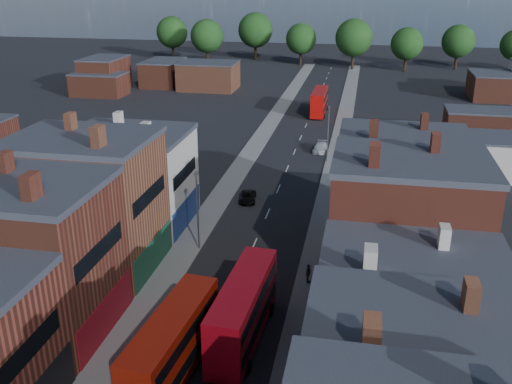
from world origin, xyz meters
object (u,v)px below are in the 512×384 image
at_px(ped_3, 308,273).
at_px(bus_1, 243,309).
at_px(car_3, 320,147).
at_px(car_2, 248,197).
at_px(bus_2, 319,101).
at_px(bus_0, 172,345).

bearing_deg(ped_3, bus_1, 171.68).
xyz_separation_m(bus_1, car_3, (1.53, 48.65, -2.00)).
bearing_deg(car_2, bus_1, -86.76).
bearing_deg(bus_1, ped_3, 69.84).
bearing_deg(bus_2, bus_0, -92.21).
height_order(bus_0, ped_3, bus_0).
bearing_deg(bus_1, bus_2, 93.59).
xyz_separation_m(bus_1, car_2, (-5.24, 26.90, -2.09)).
bearing_deg(bus_0, car_3, 89.48).
xyz_separation_m(car_3, ped_3, (2.35, -39.57, 0.37)).
xyz_separation_m(bus_2, car_2, (-4.46, -45.71, -1.95)).
height_order(bus_2, ped_3, bus_2).
distance_m(bus_0, car_2, 32.02).
bearing_deg(bus_2, car_2, -95.57).
bearing_deg(car_3, bus_1, -87.67).
relative_size(bus_0, car_3, 2.55).
relative_size(car_2, ped_3, 2.21).
bearing_deg(car_3, ped_3, -82.46).
bearing_deg(ped_3, bus_0, 166.33).
height_order(bus_1, car_3, bus_1).
distance_m(bus_0, bus_2, 77.69).
bearing_deg(bus_1, bus_0, -123.93).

